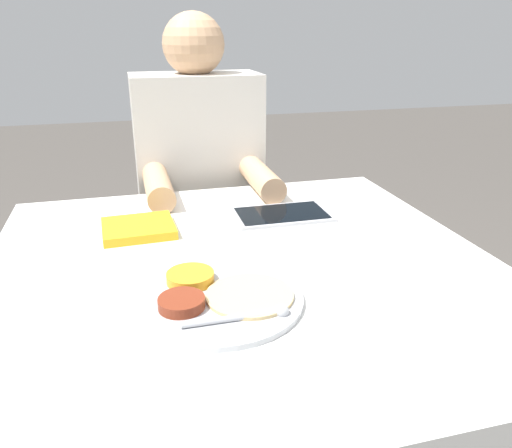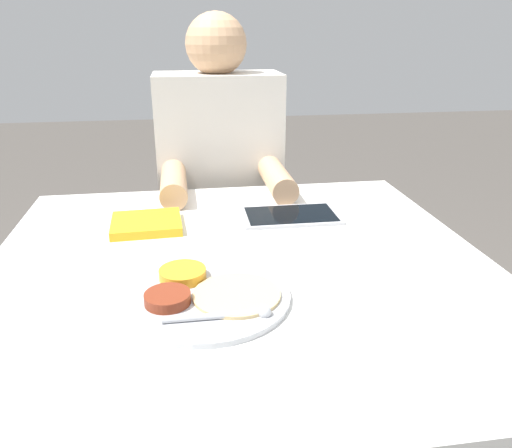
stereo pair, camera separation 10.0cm
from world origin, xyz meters
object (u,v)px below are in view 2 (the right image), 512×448
(thali_tray, at_px, (204,294))
(person_diner, at_px, (221,223))
(tablet_device, at_px, (291,216))
(red_notebook, at_px, (147,224))

(thali_tray, height_order, person_diner, person_diner)
(tablet_device, bearing_deg, person_diner, 107.76)
(red_notebook, xyz_separation_m, person_diner, (0.20, 0.44, -0.18))
(person_diner, bearing_deg, thali_tray, -96.63)
(thali_tray, xyz_separation_m, tablet_device, (0.23, 0.36, -0.00))
(tablet_device, height_order, person_diner, person_diner)
(person_diner, bearing_deg, tablet_device, -72.24)
(red_notebook, bearing_deg, tablet_device, 2.61)
(red_notebook, relative_size, tablet_device, 0.69)
(tablet_device, distance_m, person_diner, 0.48)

